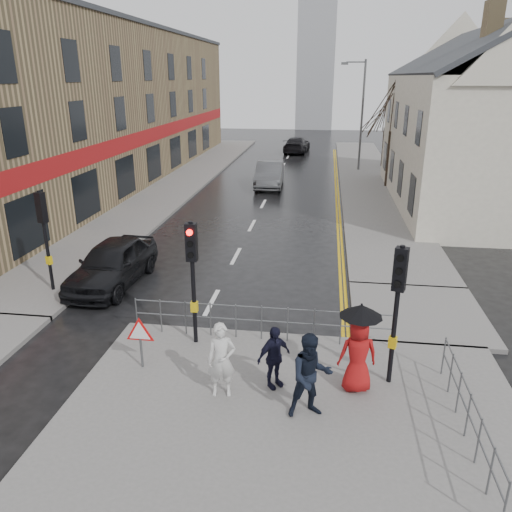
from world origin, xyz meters
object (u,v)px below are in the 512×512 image
(pedestrian_b, at_px, (311,376))
(pedestrian_d, at_px, (274,357))
(pedestrian_with_umbrella, at_px, (359,345))
(car_parked, at_px, (112,263))
(pedestrian_a, at_px, (221,360))
(car_mid, at_px, (270,175))

(pedestrian_b, distance_m, pedestrian_d, 1.29)
(pedestrian_with_umbrella, relative_size, car_parked, 0.46)
(pedestrian_d, bearing_deg, car_parked, 95.82)
(pedestrian_a, relative_size, pedestrian_with_umbrella, 0.82)
(pedestrian_d, relative_size, car_mid, 0.31)
(pedestrian_a, xyz_separation_m, car_mid, (-1.58, 23.28, -0.21))
(car_mid, bearing_deg, pedestrian_d, -85.71)
(pedestrian_d, distance_m, car_parked, 8.37)
(pedestrian_with_umbrella, xyz_separation_m, car_parked, (-8.15, 5.42, -0.49))
(pedestrian_with_umbrella, distance_m, car_mid, 23.13)
(car_mid, bearing_deg, pedestrian_a, -88.58)
(pedestrian_with_umbrella, height_order, car_parked, pedestrian_with_umbrella)
(pedestrian_b, bearing_deg, pedestrian_d, 115.94)
(pedestrian_a, bearing_deg, car_parked, 121.18)
(pedestrian_d, relative_size, car_parked, 0.33)
(pedestrian_with_umbrella, bearing_deg, pedestrian_a, -168.49)
(pedestrian_with_umbrella, relative_size, car_mid, 0.44)
(pedestrian_b, xyz_separation_m, car_parked, (-7.13, 6.49, -0.30))
(pedestrian_a, bearing_deg, pedestrian_with_umbrella, 2.23)
(pedestrian_a, xyz_separation_m, pedestrian_b, (1.99, -0.46, 0.07))
(car_parked, bearing_deg, pedestrian_b, -39.50)
(pedestrian_a, height_order, pedestrian_with_umbrella, pedestrian_with_umbrella)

